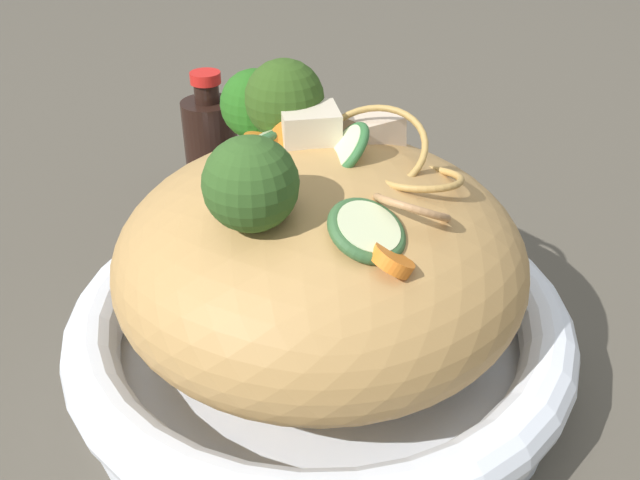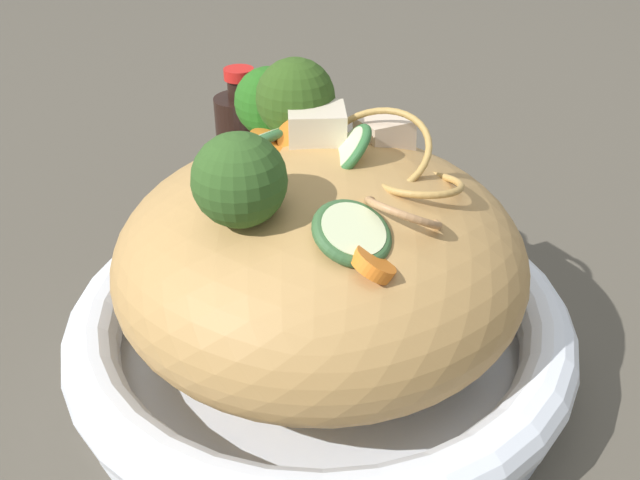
# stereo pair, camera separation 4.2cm
# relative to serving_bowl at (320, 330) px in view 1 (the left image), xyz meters

# --- Properties ---
(ground_plane) EXTENTS (3.00, 3.00, 0.00)m
(ground_plane) POSITION_rel_serving_bowl_xyz_m (0.00, 0.00, -0.03)
(ground_plane) COLOR #4E473C
(serving_bowl) EXTENTS (0.32, 0.32, 0.05)m
(serving_bowl) POSITION_rel_serving_bowl_xyz_m (0.00, 0.00, 0.00)
(serving_bowl) COLOR white
(serving_bowl) RESTS_ON ground_plane
(noodle_heap) EXTENTS (0.25, 0.25, 0.15)m
(noodle_heap) POSITION_rel_serving_bowl_xyz_m (-0.00, -0.00, 0.06)
(noodle_heap) COLOR #B2864B
(noodle_heap) RESTS_ON serving_bowl
(broccoli_florets) EXTENTS (0.16, 0.14, 0.07)m
(broccoli_florets) POSITION_rel_serving_bowl_xyz_m (0.04, 0.01, 0.13)
(broccoli_florets) COLOR #96B271
(broccoli_florets) RESTS_ON serving_bowl
(carrot_coins) EXTENTS (0.16, 0.12, 0.04)m
(carrot_coins) POSITION_rel_serving_bowl_xyz_m (0.01, -0.01, 0.11)
(carrot_coins) COLOR orange
(carrot_coins) RESTS_ON serving_bowl
(zucchini_slices) EXTENTS (0.16, 0.09, 0.04)m
(zucchini_slices) POSITION_rel_serving_bowl_xyz_m (-0.00, 0.01, 0.12)
(zucchini_slices) COLOR beige
(zucchini_slices) RESTS_ON serving_bowl
(chicken_chunks) EXTENTS (0.05, 0.08, 0.03)m
(chicken_chunks) POSITION_rel_serving_bowl_xyz_m (0.03, -0.03, 0.12)
(chicken_chunks) COLOR beige
(chicken_chunks) RESTS_ON serving_bowl
(soy_sauce_bottle) EXTENTS (0.05, 0.05, 0.12)m
(soy_sauce_bottle) POSITION_rel_serving_bowl_xyz_m (0.24, -0.08, 0.02)
(soy_sauce_bottle) COLOR black
(soy_sauce_bottle) RESTS_ON ground_plane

